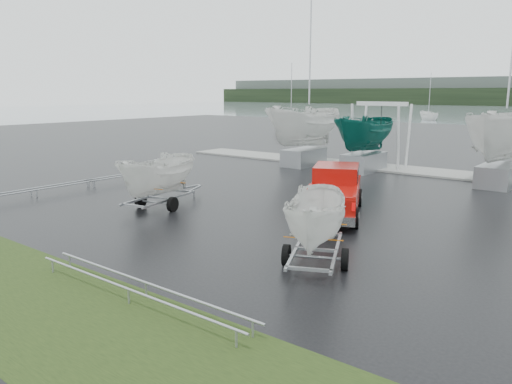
# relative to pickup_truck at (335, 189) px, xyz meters

# --- Properties ---
(ground_plane) EXTENTS (120.00, 120.00, 0.00)m
(ground_plane) POSITION_rel_pickup_truck_xyz_m (-3.38, -0.74, -0.96)
(ground_plane) COLOR black
(ground_plane) RESTS_ON ground
(dock) EXTENTS (30.00, 3.00, 0.12)m
(dock) POSITION_rel_pickup_truck_xyz_m (-3.38, 12.26, -0.91)
(dock) COLOR gray
(dock) RESTS_ON ground
(pickup_truck) EXTENTS (4.00, 5.78, 1.83)m
(pickup_truck) POSITION_rel_pickup_truck_xyz_m (0.00, 0.00, 0.00)
(pickup_truck) COLOR #970D08
(pickup_truck) RESTS_ON ground
(trailer_hitched) EXTENTS (2.58, 3.76, 4.68)m
(trailer_hitched) POSITION_rel_pickup_truck_xyz_m (2.61, -5.66, 1.59)
(trailer_hitched) COLOR #989BA1
(trailer_hitched) RESTS_ON ground
(trailer_parked) EXTENTS (2.05, 3.77, 5.06)m
(trailer_parked) POSITION_rel_pickup_truck_xyz_m (-6.04, -3.76, 1.78)
(trailer_parked) COLOR #989BA1
(trailer_parked) RESTS_ON ground
(boat_hoist) EXTENTS (3.30, 2.18, 4.12)m
(boat_hoist) POSITION_rel_pickup_truck_xyz_m (-3.69, 12.26, 1.71)
(boat_hoist) COLOR silver
(boat_hoist) RESTS_ON ground
(keelboat_0) EXTENTS (2.75, 3.20, 10.93)m
(keelboat_0) POSITION_rel_pickup_truck_xyz_m (-8.02, 10.26, 3.43)
(keelboat_0) COLOR #989BA1
(keelboat_0) RESTS_ON ground
(keelboat_1) EXTENTS (2.24, 3.20, 7.05)m
(keelboat_1) POSITION_rel_pickup_truck_xyz_m (-3.87, 10.46, 2.57)
(keelboat_1) COLOR #989BA1
(keelboat_1) RESTS_ON ground
(keelboat_2) EXTENTS (2.73, 3.20, 10.91)m
(keelboat_2) POSITION_rel_pickup_truck_xyz_m (3.69, 10.26, 3.40)
(keelboat_2) COLOR #989BA1
(keelboat_2) RESTS_ON ground
(mast_rack_0) EXTENTS (0.56, 6.50, 0.06)m
(mast_rack_0) POSITION_rel_pickup_truck_xyz_m (-12.38, 0.26, -0.61)
(mast_rack_0) COLOR #989BA1
(mast_rack_0) RESTS_ON ground
(mast_rack_1) EXTENTS (0.56, 6.50, 0.06)m
(mast_rack_1) POSITION_rel_pickup_truck_xyz_m (-12.38, -5.74, -0.61)
(mast_rack_1) COLOR #989BA1
(mast_rack_1) RESTS_ON ground
(mast_rack_2) EXTENTS (7.00, 0.56, 0.06)m
(mast_rack_2) POSITION_rel_pickup_truck_xyz_m (0.62, -10.24, -0.61)
(mast_rack_2) COLOR #989BA1
(mast_rack_2) RESTS_ON ground
(moored_boat_0) EXTENTS (2.24, 2.30, 10.95)m
(moored_boat_0) POSITION_rel_pickup_truck_xyz_m (-23.73, 31.90, -0.95)
(moored_boat_0) COLOR silver
(moored_boat_0) RESTS_ON ground
(moored_boat_4) EXTENTS (3.21, 3.22, 11.01)m
(moored_boat_4) POSITION_rel_pickup_truck_xyz_m (-20.53, 68.99, -0.95)
(moored_boat_4) COLOR silver
(moored_boat_4) RESTS_ON ground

